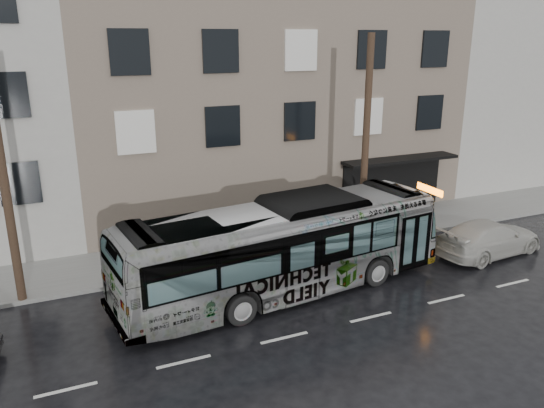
{
  "coord_description": "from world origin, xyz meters",
  "views": [
    {
      "loc": [
        -6.16,
        -15.64,
        8.94
      ],
      "look_at": [
        1.77,
        2.5,
        2.72
      ],
      "focal_mm": 35.0,
      "sensor_mm": 36.0,
      "label": 1
    }
  ],
  "objects_px": {
    "white_sedan": "(489,238)",
    "bus": "(284,248)",
    "utility_pole_rear": "(3,175)",
    "utility_pole_front": "(366,143)",
    "sign_post": "(382,213)"
  },
  "relations": [
    {
      "from": "utility_pole_rear",
      "to": "bus",
      "type": "distance_m",
      "value": 9.72
    },
    {
      "from": "utility_pole_front",
      "to": "utility_pole_rear",
      "type": "distance_m",
      "value": 14.0
    },
    {
      "from": "utility_pole_front",
      "to": "bus",
      "type": "height_order",
      "value": "utility_pole_front"
    },
    {
      "from": "sign_post",
      "to": "white_sedan",
      "type": "distance_m",
      "value": 4.62
    },
    {
      "from": "utility_pole_rear",
      "to": "sign_post",
      "type": "height_order",
      "value": "utility_pole_rear"
    },
    {
      "from": "utility_pole_rear",
      "to": "bus",
      "type": "bearing_deg",
      "value": -18.43
    },
    {
      "from": "white_sedan",
      "to": "utility_pole_rear",
      "type": "bearing_deg",
      "value": 73.88
    },
    {
      "from": "utility_pole_rear",
      "to": "sign_post",
      "type": "xyz_separation_m",
      "value": [
        15.1,
        0.0,
        -3.3
      ]
    },
    {
      "from": "utility_pole_front",
      "to": "white_sedan",
      "type": "bearing_deg",
      "value": -36.32
    },
    {
      "from": "white_sedan",
      "to": "bus",
      "type": "bearing_deg",
      "value": 82.13
    },
    {
      "from": "utility_pole_front",
      "to": "white_sedan",
      "type": "xyz_separation_m",
      "value": [
        4.36,
        -3.21,
        -3.9
      ]
    },
    {
      "from": "utility_pole_rear",
      "to": "utility_pole_front",
      "type": "bearing_deg",
      "value": 0.0
    },
    {
      "from": "bus",
      "to": "white_sedan",
      "type": "distance_m",
      "value": 9.62
    },
    {
      "from": "utility_pole_front",
      "to": "white_sedan",
      "type": "distance_m",
      "value": 6.68
    },
    {
      "from": "sign_post",
      "to": "bus",
      "type": "height_order",
      "value": "bus"
    }
  ]
}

